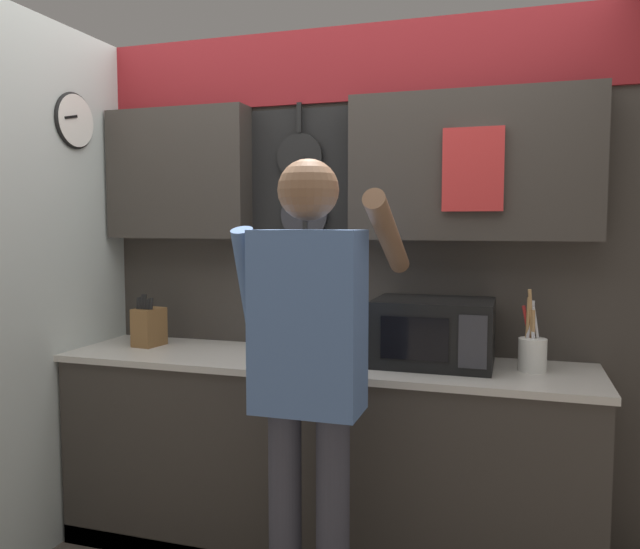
# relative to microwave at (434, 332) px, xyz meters

# --- Properties ---
(base_cabinet_counter) EXTENTS (2.40, 0.58, 0.91)m
(base_cabinet_counter) POSITION_rel_microwave_xyz_m (-0.51, -0.04, -0.60)
(base_cabinet_counter) COLOR #38332D
(base_cabinet_counter) RESTS_ON ground_plane
(back_wall_unit) EXTENTS (2.97, 0.23, 2.44)m
(back_wall_unit) POSITION_rel_microwave_xyz_m (-0.49, 0.21, 0.42)
(back_wall_unit) COLOR #38332D
(back_wall_unit) RESTS_ON ground_plane
(side_wall) EXTENTS (0.07, 1.60, 2.44)m
(side_wall) POSITION_rel_microwave_xyz_m (-1.72, -0.46, 0.18)
(side_wall) COLOR silver
(side_wall) RESTS_ON ground_plane
(microwave) EXTENTS (0.50, 0.37, 0.28)m
(microwave) POSITION_rel_microwave_xyz_m (0.00, 0.00, 0.00)
(microwave) COLOR black
(microwave) RESTS_ON base_cabinet_counter
(knife_block) EXTENTS (0.13, 0.16, 0.26)m
(knife_block) POSITION_rel_microwave_xyz_m (-1.41, 0.00, -0.04)
(knife_block) COLOR brown
(knife_block) RESTS_ON base_cabinet_counter
(utensil_crock) EXTENTS (0.11, 0.11, 0.34)m
(utensil_crock) POSITION_rel_microwave_xyz_m (0.40, 0.00, -0.06)
(utensil_crock) COLOR white
(utensil_crock) RESTS_ON base_cabinet_counter
(person) EXTENTS (0.54, 0.64, 1.74)m
(person) POSITION_rel_microwave_xyz_m (-0.36, -0.62, -0.01)
(person) COLOR #383842
(person) RESTS_ON ground_plane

